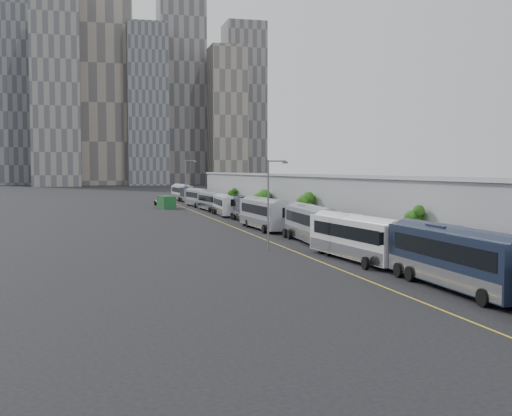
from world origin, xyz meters
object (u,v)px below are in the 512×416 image
object	(u,v)px
bus_1	(456,263)
street_lamp_near	(270,198)
bus_6	(225,207)
bus_5	(247,211)
bus_2	(357,242)
street_lamp_far	(187,183)
bus_10	(182,194)
bus_4	(264,216)
bus_9	(189,196)
suv	(163,202)
bus_7	(211,203)
bus_8	(198,199)
bus_3	(311,227)
shipping_container	(166,202)

from	to	relation	value
bus_1	street_lamp_near	size ratio (longest dim) A/B	1.61
bus_6	bus_5	bearing A→B (deg)	-84.18
bus_2	street_lamp_far	distance (m)	60.81
bus_1	bus_5	distance (m)	56.54
bus_2	bus_10	xyz separation A→B (m)	(0.53, 111.58, 0.08)
bus_1	bus_4	world-z (taller)	bus_4
bus_9	suv	xyz separation A→B (m)	(-7.26, -10.60, -0.79)
bus_2	street_lamp_near	size ratio (longest dim) A/B	1.55
bus_4	bus_7	bearing A→B (deg)	87.65
bus_4	bus_8	distance (m)	53.59
bus_2	street_lamp_far	bearing A→B (deg)	90.21
bus_3	bus_6	size ratio (longest dim) A/B	1.12
bus_5	street_lamp_near	distance (m)	34.63
bus_7	bus_8	bearing A→B (deg)	87.22
bus_6	bus_9	world-z (taller)	bus_9
bus_8	shipping_container	xyz separation A→B (m)	(-7.19, -4.87, -0.36)
street_lamp_far	suv	bearing A→B (deg)	91.84
bus_1	street_lamp_far	size ratio (longest dim) A/B	1.48
bus_9	street_lamp_near	xyz separation A→B (m)	(-5.87, -90.97, 3.45)
bus_8	bus_9	world-z (taller)	bus_8
suv	bus_3	bearing A→B (deg)	-95.94
bus_7	shipping_container	bearing A→B (deg)	123.47
bus_3	shipping_container	xyz separation A→B (m)	(-8.09, 64.29, -0.42)
bus_8	street_lamp_near	size ratio (longest dim) A/B	1.52
bus_4	shipping_container	size ratio (longest dim) A/B	2.40
bus_10	bus_9	bearing A→B (deg)	-92.37
bus_5	suv	distance (m)	47.01
bus_2	bus_4	world-z (taller)	bus_4
bus_7	street_lamp_far	xyz separation A→B (m)	(-5.89, -8.20, 3.88)
suv	bus_1	bearing A→B (deg)	-97.51
bus_6	bus_9	size ratio (longest dim) A/B	0.96
bus_2	bus_9	size ratio (longest dim) A/B	1.05
bus_3	shipping_container	world-z (taller)	bus_3
street_lamp_near	bus_6	bearing A→B (deg)	83.54
bus_1	bus_2	size ratio (longest dim) A/B	1.04
street_lamp_near	bus_7	bearing A→B (deg)	84.83
bus_6	suv	bearing A→B (deg)	104.75
bus_10	shipping_container	bearing A→B (deg)	-106.02
bus_6	bus_4	bearing A→B (deg)	-87.23
bus_10	bus_8	bearing A→B (deg)	-93.99
bus_8	bus_7	bearing A→B (deg)	-94.43
bus_8	suv	distance (m)	8.79
bus_9	bus_6	bearing A→B (deg)	-91.14
bus_7	street_lamp_far	size ratio (longest dim) A/B	1.34
bus_9	bus_5	bearing A→B (deg)	-90.37
bus_4	bus_10	distance (m)	81.88
bus_4	bus_2	bearing A→B (deg)	-91.77
bus_9	suv	size ratio (longest dim) A/B	2.26
bus_9	bus_10	bearing A→B (deg)	90.08
bus_7	shipping_container	world-z (taller)	bus_7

